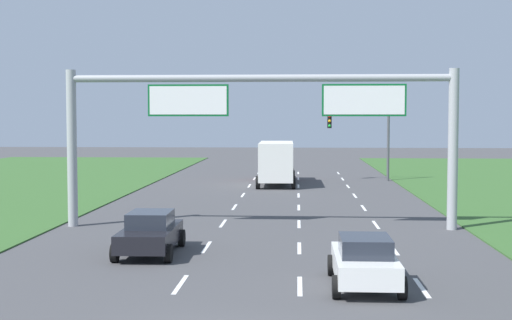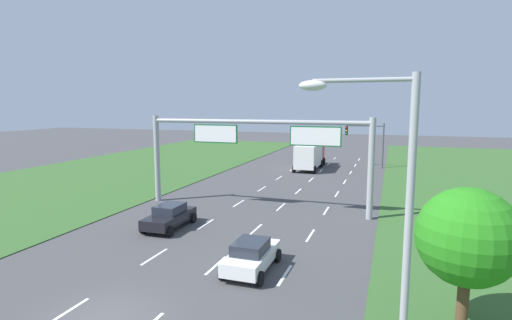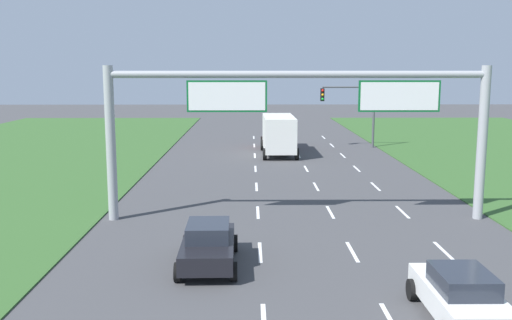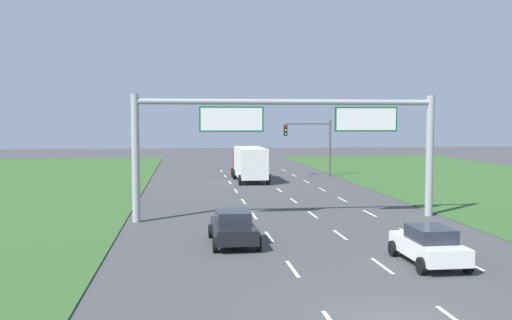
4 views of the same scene
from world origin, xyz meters
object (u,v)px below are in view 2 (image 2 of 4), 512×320
(car_near_red, at_px, (252,255))
(roadside_tree_near, at_px, (468,237))
(street_lamp, at_px, (390,228))
(car_lead_silver, at_px, (169,216))
(traffic_light_mast, at_px, (367,137))
(box_truck, at_px, (310,155))
(sign_gantry, at_px, (256,144))

(car_near_red, bearing_deg, roadside_tree_near, -16.08)
(street_lamp, bearing_deg, car_near_red, 127.79)
(car_near_red, height_order, car_lead_silver, car_lead_silver)
(traffic_light_mast, bearing_deg, car_near_red, -95.08)
(car_lead_silver, bearing_deg, box_truck, 80.98)
(traffic_light_mast, bearing_deg, roadside_tree_near, -81.51)
(street_lamp, bearing_deg, roadside_tree_near, 65.10)
(car_near_red, bearing_deg, car_lead_silver, 147.55)
(car_near_red, relative_size, sign_gantry, 0.23)
(traffic_light_mast, bearing_deg, car_lead_silver, -108.91)
(car_near_red, xyz_separation_m, box_truck, (-3.46, 31.32, 0.94))
(car_near_red, distance_m, sign_gantry, 12.07)
(car_lead_silver, xyz_separation_m, sign_gantry, (3.77, 6.20, 4.15))
(traffic_light_mast, height_order, street_lamp, street_lamp)
(car_lead_silver, relative_size, sign_gantry, 0.24)
(car_lead_silver, relative_size, roadside_tree_near, 0.82)
(car_lead_silver, distance_m, traffic_light_mast, 31.89)
(car_lead_silver, bearing_deg, traffic_light_mast, 70.05)
(box_truck, relative_size, traffic_light_mast, 1.55)
(roadside_tree_near, bearing_deg, street_lamp, -114.90)
(traffic_light_mast, bearing_deg, street_lamp, -85.91)
(traffic_light_mast, bearing_deg, box_truck, -153.22)
(roadside_tree_near, bearing_deg, car_lead_silver, 155.87)
(box_truck, height_order, roadside_tree_near, roadside_tree_near)
(sign_gantry, bearing_deg, car_lead_silver, -121.29)
(sign_gantry, distance_m, street_lamp, 20.98)
(car_near_red, bearing_deg, traffic_light_mast, 84.98)
(car_near_red, relative_size, roadside_tree_near, 0.78)
(traffic_light_mast, relative_size, street_lamp, 0.66)
(box_truck, xyz_separation_m, roadside_tree_near, (12.08, -33.81, 1.69))
(sign_gantry, height_order, street_lamp, street_lamp)
(car_near_red, distance_m, car_lead_silver, 8.55)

